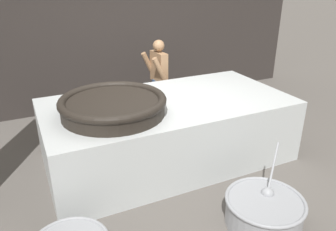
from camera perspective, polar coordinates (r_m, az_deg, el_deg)
ground_plane at (r=4.86m, az=0.00°, el=-7.28°), size 60.00×60.00×0.00m
back_wall at (r=6.64m, az=-9.92°, el=16.13°), size 8.34×0.24×3.35m
hearth_platform at (r=4.65m, az=0.00°, el=-2.53°), size 3.35×1.73×0.90m
giant_wok_near at (r=4.03m, az=-9.54°, el=1.84°), size 1.31×1.31×0.24m
cook at (r=5.87m, az=-1.66°, el=6.64°), size 0.35×0.54×1.45m
prep_bowl_vegetables at (r=3.77m, az=16.38°, el=-15.44°), size 0.95×0.87×0.67m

